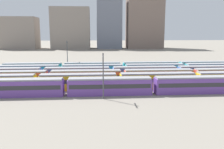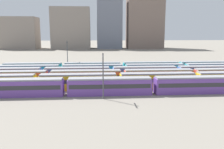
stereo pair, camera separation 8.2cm
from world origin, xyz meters
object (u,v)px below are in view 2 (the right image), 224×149
train_track_0 (110,86)px  train_track_5 (179,67)px  train_track_3 (111,73)px  catenary_pole_0 (103,74)px  train_track_4 (124,70)px  train_track_2 (158,76)px  train_track_1 (195,80)px  catenary_pole_1 (67,55)px

train_track_0 → train_track_5: bearing=46.8°
train_track_3 → catenary_pole_0: bearing=-98.8°
train_track_0 → train_track_4: size_ratio=0.75×
train_track_4 → train_track_5: bearing=15.4°
train_track_0 → train_track_4: 21.54m
train_track_2 → catenary_pole_0: bearing=-137.6°
train_track_1 → catenary_pole_0: (-22.78, -8.49, 3.30)m
train_track_1 → catenary_pole_0: size_ratio=12.07×
train_track_2 → train_track_1: bearing=-33.7°
train_track_0 → catenary_pole_1: catenary_pole_1 is taller
train_track_3 → train_track_4: (4.21, 5.20, 0.00)m
train_track_1 → train_track_0: bearing=-166.2°
train_track_2 → train_track_3: size_ratio=1.25×
train_track_1 → train_track_4: bearing=135.1°
train_track_1 → catenary_pole_0: catenary_pole_0 is taller
train_track_5 → catenary_pole_1: size_ratio=10.67×
train_track_3 → catenary_pole_1: 19.57m
train_track_0 → train_track_1: (21.25, 5.20, 0.00)m
train_track_2 → catenary_pole_1: catenary_pole_1 is taller
train_track_0 → train_track_1: 21.87m
train_track_0 → train_track_2: 17.01m
catenary_pole_0 → catenary_pole_1: 34.14m
catenary_pole_1 → train_track_5: bearing=-4.9°
train_track_3 → train_track_5: bearing=24.3°
train_track_4 → train_track_0: bearing=-105.0°
train_track_5 → train_track_3: bearing=-155.7°
train_track_2 → train_track_3: 13.15m
train_track_3 → catenary_pole_0: (-2.92, -18.89, 3.30)m
train_track_2 → train_track_5: (10.96, 15.60, 0.00)m
train_track_2 → catenary_pole_1: 32.02m
train_track_0 → train_track_1: same height
train_track_4 → catenary_pole_0: size_ratio=8.01×
train_track_4 → catenary_pole_1: catenary_pole_1 is taller
catenary_pole_1 → train_track_0: bearing=-67.3°
train_track_5 → train_track_0: bearing=-133.2°
train_track_5 → catenary_pole_0: bearing=-131.6°
train_track_4 → train_track_3: bearing=-129.0°
train_track_1 → train_track_5: 21.04m
train_track_3 → catenary_pole_0: size_ratio=8.01×
train_track_4 → train_track_2: bearing=-52.9°
train_track_1 → catenary_pole_1: bearing=144.4°
train_track_1 → train_track_5: same height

